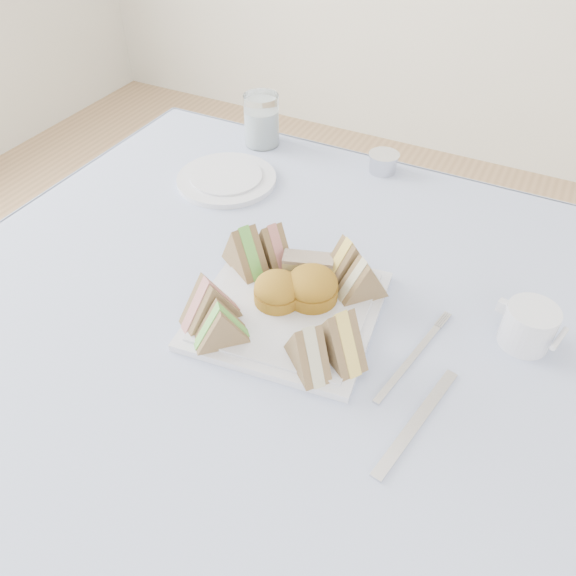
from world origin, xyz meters
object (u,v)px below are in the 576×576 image
at_px(table, 258,437).
at_px(creamer_jug, 529,326).
at_px(water_glass, 262,120).
at_px(serving_plate, 288,310).

bearing_deg(table, creamer_jug, 15.18).
bearing_deg(table, water_glass, 116.83).
bearing_deg(table, serving_plate, 4.86).
xyz_separation_m(serving_plate, water_glass, (-0.29, 0.45, 0.05)).
relative_size(serving_plate, water_glass, 2.38).
xyz_separation_m(table, water_glass, (-0.23, 0.45, 0.43)).
relative_size(table, water_glass, 8.20).
xyz_separation_m(table, creamer_jug, (0.39, 0.11, 0.41)).
xyz_separation_m(water_glass, creamer_jug, (0.62, -0.34, -0.02)).
bearing_deg(serving_plate, creamer_jug, 10.21).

